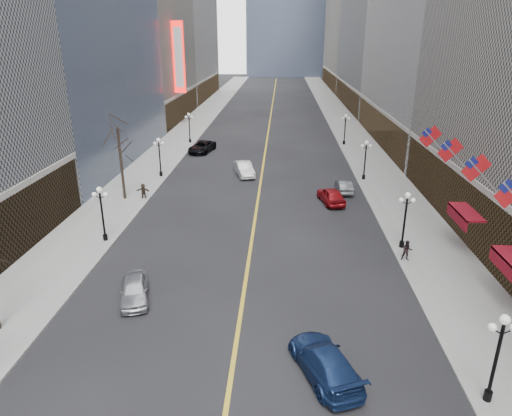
# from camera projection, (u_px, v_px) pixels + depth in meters

# --- Properties ---
(sidewalk_east) EXTENTS (6.00, 230.00, 0.15)m
(sidewalk_east) POSITION_uv_depth(u_px,v_px,m) (355.00, 139.00, 72.90)
(sidewalk_east) COLOR gray
(sidewalk_east) RESTS_ON ground
(sidewalk_west) EXTENTS (6.00, 230.00, 0.15)m
(sidewalk_west) POSITION_uv_depth(u_px,v_px,m) (182.00, 137.00, 74.34)
(sidewalk_west) COLOR gray
(sidewalk_west) RESTS_ON ground
(lane_line) EXTENTS (0.25, 200.00, 0.02)m
(lane_line) POSITION_uv_depth(u_px,v_px,m) (269.00, 127.00, 82.98)
(lane_line) COLOR gold
(lane_line) RESTS_ON ground
(streetlamp_east_0) EXTENTS (1.26, 0.44, 4.52)m
(streetlamp_east_0) POSITION_uv_depth(u_px,v_px,m) (498.00, 350.00, 19.73)
(streetlamp_east_0) COLOR black
(streetlamp_east_0) RESTS_ON sidewalk_east
(streetlamp_east_1) EXTENTS (1.26, 0.44, 4.52)m
(streetlamp_east_1) POSITION_uv_depth(u_px,v_px,m) (405.00, 214.00, 34.67)
(streetlamp_east_1) COLOR black
(streetlamp_east_1) RESTS_ON sidewalk_east
(streetlamp_east_2) EXTENTS (1.26, 0.44, 4.52)m
(streetlamp_east_2) POSITION_uv_depth(u_px,v_px,m) (365.00, 156.00, 51.47)
(streetlamp_east_2) COLOR black
(streetlamp_east_2) RESTS_ON sidewalk_east
(streetlamp_east_3) EXTENTS (1.26, 0.44, 4.52)m
(streetlamp_east_3) POSITION_uv_depth(u_px,v_px,m) (345.00, 126.00, 68.27)
(streetlamp_east_3) COLOR black
(streetlamp_east_3) RESTS_ON sidewalk_east
(streetlamp_west_1) EXTENTS (1.26, 0.44, 4.52)m
(streetlamp_west_1) POSITION_uv_depth(u_px,v_px,m) (102.00, 208.00, 35.89)
(streetlamp_west_1) COLOR black
(streetlamp_west_1) RESTS_ON sidewalk_west
(streetlamp_west_2) EXTENTS (1.26, 0.44, 4.52)m
(streetlamp_west_2) POSITION_uv_depth(u_px,v_px,m) (159.00, 153.00, 52.69)
(streetlamp_west_2) COLOR black
(streetlamp_west_2) RESTS_ON sidewalk_west
(streetlamp_west_3) EXTENTS (1.26, 0.44, 4.52)m
(streetlamp_west_3) POSITION_uv_depth(u_px,v_px,m) (189.00, 125.00, 69.49)
(streetlamp_west_3) COLOR black
(streetlamp_west_3) RESTS_ON sidewalk_west
(flag_3) EXTENTS (2.87, 0.12, 2.87)m
(flag_3) POSITION_uv_depth(u_px,v_px,m) (478.00, 170.00, 30.13)
(flag_3) COLOR #B2B2B7
(flag_3) RESTS_ON ground
(flag_4) EXTENTS (2.87, 0.12, 2.87)m
(flag_4) POSITION_uv_depth(u_px,v_px,m) (452.00, 152.00, 34.80)
(flag_4) COLOR #B2B2B7
(flag_4) RESTS_ON ground
(flag_5) EXTENTS (2.87, 0.12, 2.87)m
(flag_5) POSITION_uv_depth(u_px,v_px,m) (432.00, 138.00, 39.46)
(flag_5) COLOR #B2B2B7
(flag_5) RESTS_ON ground
(awning_c) EXTENTS (1.40, 4.00, 0.93)m
(awning_c) POSITION_uv_depth(u_px,v_px,m) (464.00, 213.00, 34.38)
(awning_c) COLOR maroon
(awning_c) RESTS_ON ground
(theatre_marquee) EXTENTS (2.00, 0.55, 12.00)m
(theatre_marquee) POSITION_uv_depth(u_px,v_px,m) (179.00, 58.00, 79.54)
(theatre_marquee) COLOR red
(theatre_marquee) RESTS_ON ground
(tree_west_far) EXTENTS (3.60, 3.60, 7.92)m
(tree_west_far) POSITION_uv_depth(u_px,v_px,m) (119.00, 139.00, 44.12)
(tree_west_far) COLOR #2D231C
(tree_west_far) RESTS_ON sidewalk_west
(car_nb_near) EXTENTS (2.82, 4.57, 1.45)m
(car_nb_near) POSITION_uv_depth(u_px,v_px,m) (134.00, 289.00, 28.60)
(car_nb_near) COLOR #ACAEB4
(car_nb_near) RESTS_ON ground
(car_nb_mid) EXTENTS (3.03, 5.15, 1.60)m
(car_nb_mid) POSITION_uv_depth(u_px,v_px,m) (244.00, 169.00, 54.08)
(car_nb_mid) COLOR #BDBCBF
(car_nb_mid) RESTS_ON ground
(car_nb_far) EXTENTS (3.70, 6.09, 1.58)m
(car_nb_far) POSITION_uv_depth(u_px,v_px,m) (202.00, 147.00, 64.90)
(car_nb_far) COLOR black
(car_nb_far) RESTS_ON ground
(car_sb_near) EXTENTS (3.93, 5.77, 1.55)m
(car_sb_near) POSITION_uv_depth(u_px,v_px,m) (325.00, 362.00, 22.19)
(car_sb_near) COLOR navy
(car_sb_near) RESTS_ON ground
(car_sb_mid) EXTENTS (2.83, 4.94, 1.58)m
(car_sb_mid) POSITION_uv_depth(u_px,v_px,m) (331.00, 195.00, 45.17)
(car_sb_mid) COLOR maroon
(car_sb_mid) RESTS_ON ground
(car_sb_far) EXTENTS (1.55, 4.07, 1.32)m
(car_sb_far) POSITION_uv_depth(u_px,v_px,m) (344.00, 186.00, 48.33)
(car_sb_far) COLOR #53585C
(car_sb_far) RESTS_ON ground
(ped_east_walk) EXTENTS (0.78, 0.47, 1.54)m
(ped_east_walk) POSITION_uv_depth(u_px,v_px,m) (407.00, 250.00, 33.32)
(ped_east_walk) COLOR black
(ped_east_walk) RESTS_ON sidewalk_east
(ped_west_far) EXTENTS (1.44, 0.50, 1.53)m
(ped_west_far) POSITION_uv_depth(u_px,v_px,m) (143.00, 191.00, 46.09)
(ped_west_far) COLOR #2D2219
(ped_west_far) RESTS_ON sidewalk_west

